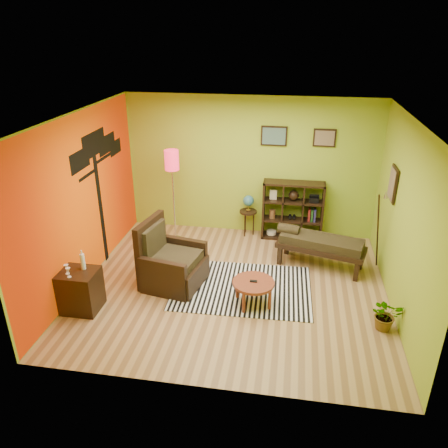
% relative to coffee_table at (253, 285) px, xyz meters
% --- Properties ---
extents(ground, '(5.00, 5.00, 0.00)m').
position_rel_coffee_table_xyz_m(ground, '(-0.37, 0.41, -0.34)').
color(ground, tan).
rests_on(ground, ground).
extents(room_shell, '(5.04, 4.54, 2.82)m').
position_rel_coffee_table_xyz_m(room_shell, '(-0.46, 0.43, 1.46)').
color(room_shell, '#95B52A').
rests_on(room_shell, ground).
extents(zebra_rug, '(2.31, 1.68, 0.01)m').
position_rel_coffee_table_xyz_m(zebra_rug, '(-0.22, 0.41, -0.34)').
color(zebra_rug, white).
rests_on(zebra_rug, ground).
extents(coffee_table, '(0.65, 0.65, 0.42)m').
position_rel_coffee_table_xyz_m(coffee_table, '(0.00, 0.00, 0.00)').
color(coffee_table, brown).
rests_on(coffee_table, ground).
extents(armchair, '(1.08, 1.07, 1.12)m').
position_rel_coffee_table_xyz_m(armchair, '(-1.43, 0.38, -0.00)').
color(armchair, black).
rests_on(armchair, ground).
extents(side_cabinet, '(0.55, 0.50, 0.97)m').
position_rel_coffee_table_xyz_m(side_cabinet, '(-2.57, -0.56, -0.01)').
color(side_cabinet, black).
rests_on(side_cabinet, ground).
extents(floor_lamp, '(0.28, 0.28, 1.87)m').
position_rel_coffee_table_xyz_m(floor_lamp, '(-1.78, 1.96, 1.17)').
color(floor_lamp, silver).
rests_on(floor_lamp, ground).
extents(globe_table, '(0.35, 0.35, 0.86)m').
position_rel_coffee_table_xyz_m(globe_table, '(-0.36, 2.46, 0.31)').
color(globe_table, black).
rests_on(globe_table, ground).
extents(cube_shelf, '(1.20, 0.35, 1.20)m').
position_rel_coffee_table_xyz_m(cube_shelf, '(0.54, 2.44, 0.26)').
color(cube_shelf, black).
rests_on(cube_shelf, ground).
extents(bench, '(1.63, 0.94, 0.72)m').
position_rel_coffee_table_xyz_m(bench, '(1.02, 1.36, 0.11)').
color(bench, black).
rests_on(bench, ground).
extents(potted_plant, '(0.47, 0.51, 0.37)m').
position_rel_coffee_table_xyz_m(potted_plant, '(1.93, -0.31, -0.16)').
color(potted_plant, '#26661E').
rests_on(potted_plant, ground).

